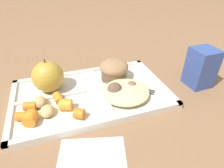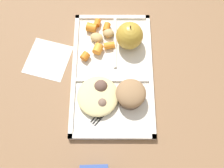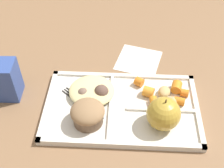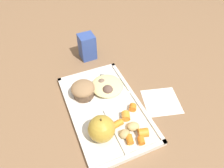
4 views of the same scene
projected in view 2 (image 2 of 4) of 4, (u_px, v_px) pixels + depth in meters
name	position (u px, v px, depth m)	size (l,w,h in m)	color
ground	(114.00, 73.00, 0.80)	(6.00, 6.00, 0.00)	#846042
lunch_tray	(114.00, 72.00, 0.80)	(0.40, 0.24, 0.02)	silver
green_apple	(131.00, 36.00, 0.79)	(0.08, 0.08, 0.09)	#B79333
bran_muffin	(132.00, 94.00, 0.73)	(0.08, 0.08, 0.06)	brown
carrot_slice_tilted	(99.00, 23.00, 0.84)	(0.02, 0.02, 0.02)	orange
carrot_slice_center	(93.00, 28.00, 0.83)	(0.03, 0.03, 0.03)	orange
carrot_slice_small	(86.00, 56.00, 0.80)	(0.02, 0.02, 0.02)	orange
carrot_slice_large	(99.00, 49.00, 0.81)	(0.03, 0.03, 0.03)	orange
carrot_slice_diagonal	(111.00, 46.00, 0.81)	(0.02, 0.02, 0.03)	orange
carrot_slice_edge	(108.00, 27.00, 0.84)	(0.02, 0.02, 0.03)	orange
potato_chunk_corner	(110.00, 33.00, 0.83)	(0.03, 0.04, 0.02)	tan
potato_chunk_golden	(98.00, 37.00, 0.82)	(0.04, 0.03, 0.02)	tan
egg_noodle_pile	(99.00, 96.00, 0.75)	(0.12, 0.12, 0.03)	beige
meatball_side	(102.00, 87.00, 0.75)	(0.04, 0.04, 0.04)	brown
meatball_back	(104.00, 103.00, 0.74)	(0.03, 0.03, 0.03)	#755B4C
plastic_fork	(109.00, 108.00, 0.75)	(0.12, 0.11, 0.00)	black
paper_napkin	(49.00, 59.00, 0.82)	(0.13, 0.13, 0.00)	white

